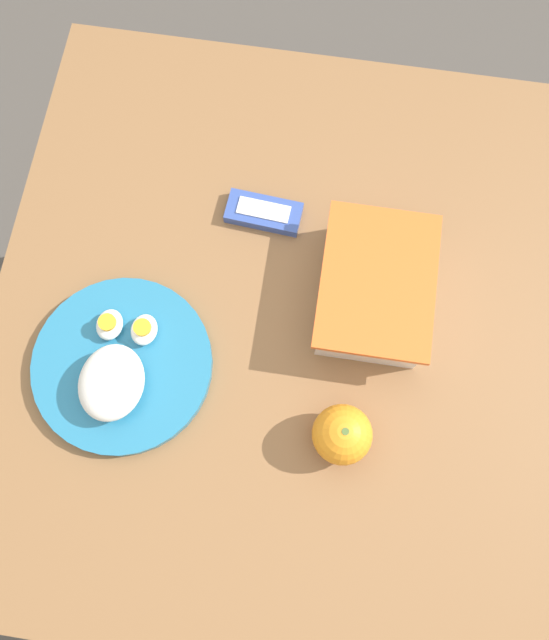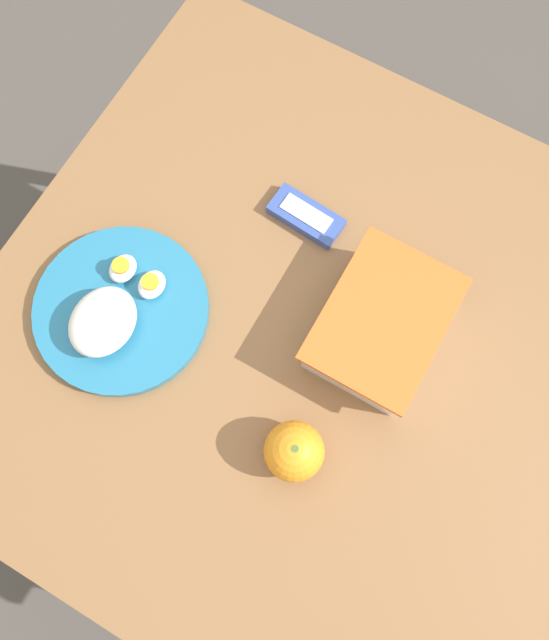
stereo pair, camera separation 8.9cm
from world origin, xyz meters
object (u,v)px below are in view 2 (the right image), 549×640
(food_container, at_px, (381,326))
(rice_plate, at_px, (117,311))
(candy_bar, at_px, (306,216))
(orange_fruit, at_px, (294,451))

(food_container, bearing_deg, rice_plate, -64.23)
(rice_plate, distance_m, candy_bar, 0.32)
(orange_fruit, xyz_separation_m, candy_bar, (-0.32, -0.16, -0.03))
(candy_bar, bearing_deg, food_container, 59.07)
(rice_plate, bearing_deg, candy_bar, 148.97)
(food_container, xyz_separation_m, rice_plate, (0.17, -0.34, -0.01))
(orange_fruit, bearing_deg, rice_plate, -98.59)
(food_container, relative_size, rice_plate, 0.84)
(orange_fruit, relative_size, candy_bar, 0.69)
(food_container, distance_m, candy_bar, 0.21)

